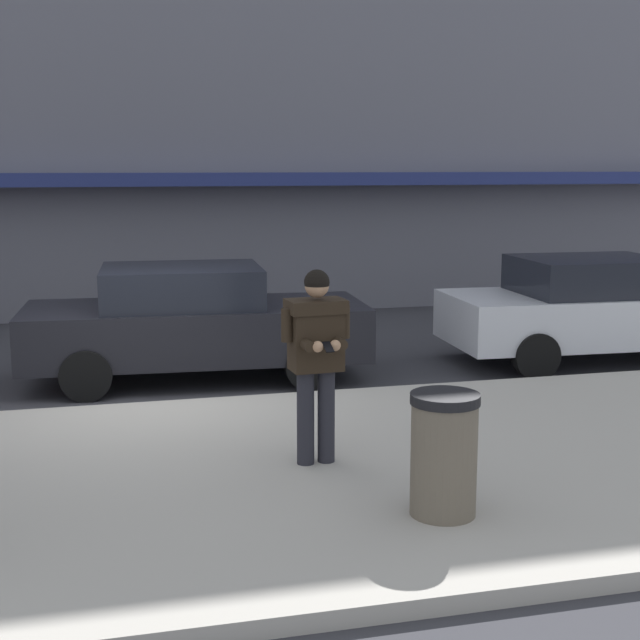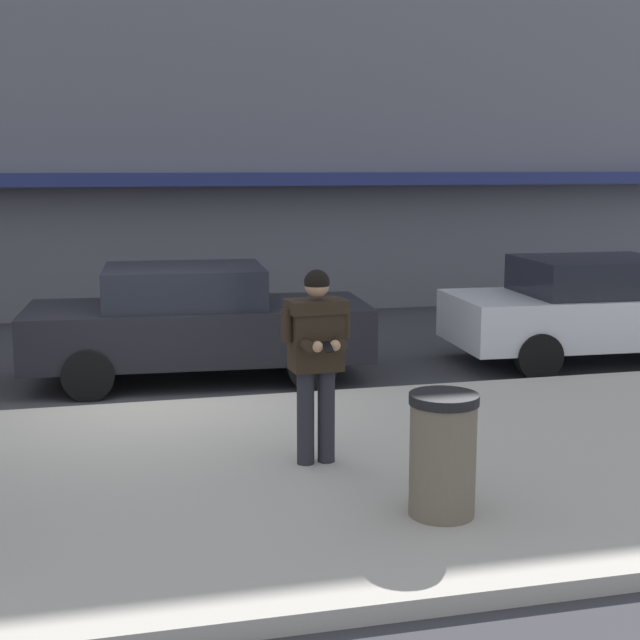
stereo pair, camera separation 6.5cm
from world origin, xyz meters
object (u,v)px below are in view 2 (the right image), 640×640
object	(u,v)px
parked_sedan_mid	(196,322)
trash_bin	(443,454)
man_texting_on_phone	(316,345)
parked_sedan_far	(601,309)

from	to	relation	value
parked_sedan_mid	trash_bin	world-z (taller)	parked_sedan_mid
trash_bin	parked_sedan_mid	bearing A→B (deg)	103.66
man_texting_on_phone	trash_bin	distance (m)	1.70
parked_sedan_mid	parked_sedan_far	distance (m)	5.88
parked_sedan_mid	parked_sedan_far	world-z (taller)	same
parked_sedan_mid	trash_bin	bearing A→B (deg)	-76.34
parked_sedan_far	man_texting_on_phone	world-z (taller)	man_texting_on_phone
parked_sedan_mid	trash_bin	size ratio (longest dim) A/B	4.70
man_texting_on_phone	parked_sedan_mid	bearing A→B (deg)	99.34
man_texting_on_phone	trash_bin	size ratio (longest dim) A/B	1.84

